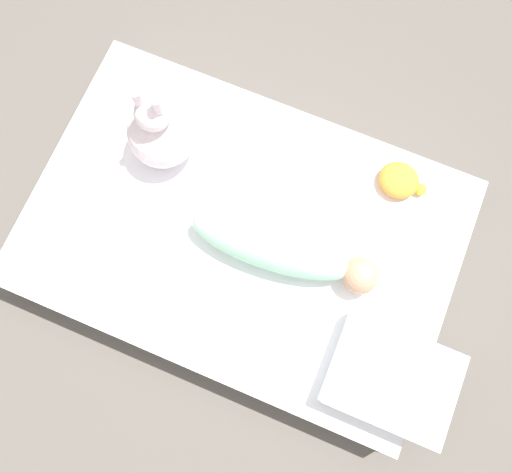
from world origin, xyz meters
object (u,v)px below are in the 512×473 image
swaddled_baby (282,249)px  pillow (391,378)px  turtle_plush (400,181)px  bunny_plush (161,132)px

swaddled_baby → pillow: swaddled_baby is taller
pillow → turtle_plush: bearing=105.9°
swaddled_baby → bunny_plush: bearing=154.8°
pillow → bunny_plush: size_ratio=0.98×
swaddled_baby → pillow: bearing=-31.6°
bunny_plush → turtle_plush: 0.79m
swaddled_baby → pillow: 0.50m
pillow → bunny_plush: (-0.94, 0.43, 0.07)m
turtle_plush → swaddled_baby: bearing=-126.3°
swaddled_baby → bunny_plush: size_ratio=1.71×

